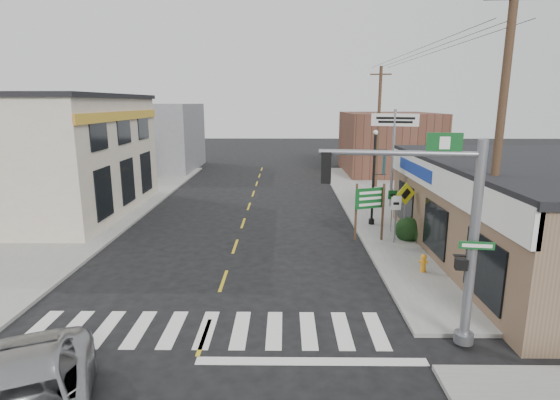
{
  "coord_description": "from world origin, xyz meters",
  "views": [
    {
      "loc": [
        2.29,
        -11.29,
        6.55
      ],
      "look_at": [
        2.11,
        5.42,
        2.8
      ],
      "focal_mm": 28.0,
      "sensor_mm": 36.0,
      "label": 1
    }
  ],
  "objects_px": {
    "utility_pole_far": "(378,126)",
    "utility_pole_near": "(499,141)",
    "guide_sign": "(370,204)",
    "lamp_post": "(375,170)",
    "bare_tree": "(485,187)",
    "traffic_signal_pole": "(449,223)",
    "fire_hydrant": "(423,262)",
    "dance_center_sign": "(394,133)"
  },
  "relations": [
    {
      "from": "utility_pole_far",
      "to": "utility_pole_near",
      "type": "bearing_deg",
      "value": -84.13
    },
    {
      "from": "guide_sign",
      "to": "lamp_post",
      "type": "bearing_deg",
      "value": 55.22
    },
    {
      "from": "bare_tree",
      "to": "traffic_signal_pole",
      "type": "bearing_deg",
      "value": -123.56
    },
    {
      "from": "guide_sign",
      "to": "utility_pole_near",
      "type": "distance_m",
      "value": 7.35
    },
    {
      "from": "traffic_signal_pole",
      "to": "fire_hydrant",
      "type": "bearing_deg",
      "value": 85.32
    },
    {
      "from": "guide_sign",
      "to": "bare_tree",
      "type": "height_order",
      "value": "bare_tree"
    },
    {
      "from": "guide_sign",
      "to": "utility_pole_near",
      "type": "bearing_deg",
      "value": -83.81
    },
    {
      "from": "fire_hydrant",
      "to": "lamp_post",
      "type": "xyz_separation_m",
      "value": [
        -0.62,
        6.79,
        2.53
      ]
    },
    {
      "from": "lamp_post",
      "to": "utility_pole_near",
      "type": "height_order",
      "value": "utility_pole_near"
    },
    {
      "from": "utility_pole_far",
      "to": "traffic_signal_pole",
      "type": "bearing_deg",
      "value": -90.64
    },
    {
      "from": "traffic_signal_pole",
      "to": "utility_pole_near",
      "type": "distance_m",
      "value": 4.56
    },
    {
      "from": "bare_tree",
      "to": "utility_pole_far",
      "type": "height_order",
      "value": "utility_pole_far"
    },
    {
      "from": "lamp_post",
      "to": "bare_tree",
      "type": "relative_size",
      "value": 1.12
    },
    {
      "from": "traffic_signal_pole",
      "to": "fire_hydrant",
      "type": "height_order",
      "value": "traffic_signal_pole"
    },
    {
      "from": "lamp_post",
      "to": "utility_pole_near",
      "type": "xyz_separation_m",
      "value": [
        2.11,
        -8.63,
        2.27
      ]
    },
    {
      "from": "lamp_post",
      "to": "bare_tree",
      "type": "xyz_separation_m",
      "value": [
        2.24,
        -7.72,
        0.62
      ]
    },
    {
      "from": "utility_pole_far",
      "to": "bare_tree",
      "type": "bearing_deg",
      "value": -83.74
    },
    {
      "from": "dance_center_sign",
      "to": "bare_tree",
      "type": "relative_size",
      "value": 1.34
    },
    {
      "from": "traffic_signal_pole",
      "to": "fire_hydrant",
      "type": "relative_size",
      "value": 7.97
    },
    {
      "from": "fire_hydrant",
      "to": "bare_tree",
      "type": "xyz_separation_m",
      "value": [
        1.62,
        -0.93,
        3.16
      ]
    },
    {
      "from": "dance_center_sign",
      "to": "utility_pole_near",
      "type": "height_order",
      "value": "utility_pole_near"
    },
    {
      "from": "fire_hydrant",
      "to": "utility_pole_far",
      "type": "height_order",
      "value": "utility_pole_far"
    },
    {
      "from": "fire_hydrant",
      "to": "lamp_post",
      "type": "bearing_deg",
      "value": 95.25
    },
    {
      "from": "fire_hydrant",
      "to": "lamp_post",
      "type": "distance_m",
      "value": 7.27
    },
    {
      "from": "guide_sign",
      "to": "lamp_post",
      "type": "height_order",
      "value": "lamp_post"
    },
    {
      "from": "traffic_signal_pole",
      "to": "lamp_post",
      "type": "height_order",
      "value": "traffic_signal_pole"
    },
    {
      "from": "traffic_signal_pole",
      "to": "utility_pole_far",
      "type": "xyz_separation_m",
      "value": [
        2.86,
        22.63,
        1.24
      ]
    },
    {
      "from": "guide_sign",
      "to": "dance_center_sign",
      "type": "xyz_separation_m",
      "value": [
        2.7,
        7.03,
        2.83
      ]
    },
    {
      "from": "dance_center_sign",
      "to": "fire_hydrant",
      "type": "bearing_deg",
      "value": -77.49
    },
    {
      "from": "guide_sign",
      "to": "lamp_post",
      "type": "xyz_separation_m",
      "value": [
        0.75,
        2.79,
        1.16
      ]
    },
    {
      "from": "guide_sign",
      "to": "utility_pole_far",
      "type": "distance_m",
      "value": 14.17
    },
    {
      "from": "guide_sign",
      "to": "bare_tree",
      "type": "relative_size",
      "value": 0.6
    },
    {
      "from": "guide_sign",
      "to": "fire_hydrant",
      "type": "height_order",
      "value": "guide_sign"
    },
    {
      "from": "guide_sign",
      "to": "dance_center_sign",
      "type": "height_order",
      "value": "dance_center_sign"
    },
    {
      "from": "dance_center_sign",
      "to": "utility_pole_far",
      "type": "bearing_deg",
      "value": 105.97
    },
    {
      "from": "guide_sign",
      "to": "utility_pole_near",
      "type": "height_order",
      "value": "utility_pole_near"
    },
    {
      "from": "traffic_signal_pole",
      "to": "lamp_post",
      "type": "relative_size",
      "value": 1.13
    },
    {
      "from": "guide_sign",
      "to": "utility_pole_far",
      "type": "bearing_deg",
      "value": 57.31
    },
    {
      "from": "guide_sign",
      "to": "bare_tree",
      "type": "distance_m",
      "value": 6.03
    },
    {
      "from": "traffic_signal_pole",
      "to": "lamp_post",
      "type": "distance_m",
      "value": 11.91
    },
    {
      "from": "fire_hydrant",
      "to": "dance_center_sign",
      "type": "distance_m",
      "value": 11.88
    },
    {
      "from": "fire_hydrant",
      "to": "dance_center_sign",
      "type": "height_order",
      "value": "dance_center_sign"
    }
  ]
}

